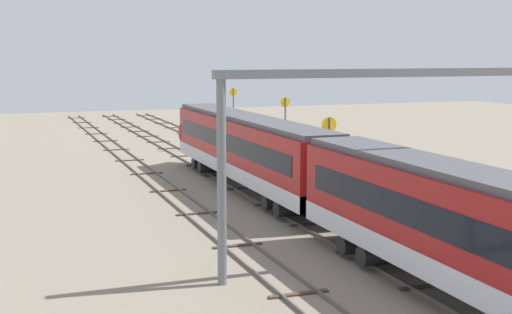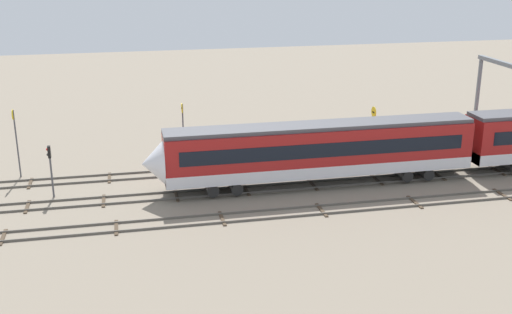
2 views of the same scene
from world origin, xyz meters
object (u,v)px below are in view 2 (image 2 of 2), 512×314
at_px(speed_sign_far_trackside, 373,128).
at_px(relay_cabinet, 256,148).
at_px(speed_sign_near_foreground, 16,135).
at_px(speed_sign_mid_trackside, 183,127).
at_px(signal_light_trackside_departure, 50,164).

distance_m(speed_sign_far_trackside, relay_cabinet, 10.38).
distance_m(speed_sign_near_foreground, speed_sign_far_trackside, 28.91).
bearing_deg(speed_sign_far_trackside, relay_cabinet, -26.00).
relative_size(speed_sign_mid_trackside, relay_cabinet, 3.06).
xyz_separation_m(speed_sign_near_foreground, relay_cabinet, (-19.65, -0.88, -2.62)).
xyz_separation_m(speed_sign_far_trackside, relay_cabinet, (9.05, -4.41, -2.53)).
bearing_deg(speed_sign_near_foreground, signal_light_trackside_departure, 120.22).
distance_m(speed_sign_mid_trackside, relay_cabinet, 6.93).
height_order(speed_sign_mid_trackside, signal_light_trackside_departure, speed_sign_mid_trackside).
xyz_separation_m(speed_sign_mid_trackside, relay_cabinet, (-6.39, -0.81, -2.55)).
relative_size(speed_sign_mid_trackside, signal_light_trackside_departure, 1.37).
bearing_deg(speed_sign_mid_trackside, speed_sign_far_trackside, 166.86).
bearing_deg(signal_light_trackside_departure, speed_sign_far_trackside, -176.40).
height_order(speed_sign_far_trackside, signal_light_trackside_departure, speed_sign_far_trackside).
bearing_deg(speed_sign_mid_trackside, speed_sign_near_foreground, 0.31).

